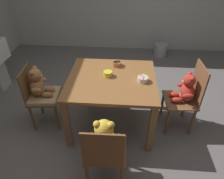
% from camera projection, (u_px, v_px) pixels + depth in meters
% --- Properties ---
extents(ground_plane, '(5.20, 5.20, 0.04)m').
position_uv_depth(ground_plane, '(112.00, 122.00, 2.92)').
color(ground_plane, '#64605F').
extents(dining_table, '(1.08, 0.98, 0.74)m').
position_uv_depth(dining_table, '(112.00, 86.00, 2.54)').
color(dining_table, brown).
rests_on(dining_table, ground_plane).
extents(teddy_chair_near_right, '(0.41, 0.43, 0.94)m').
position_uv_depth(teddy_chair_near_right, '(186.00, 93.00, 2.54)').
color(teddy_chair_near_right, brown).
rests_on(teddy_chair_near_right, ground_plane).
extents(teddy_chair_near_front, '(0.41, 0.38, 0.89)m').
position_uv_depth(teddy_chair_near_front, '(105.00, 144.00, 1.87)').
color(teddy_chair_near_front, brown).
rests_on(teddy_chair_near_front, ground_plane).
extents(teddy_chair_near_left, '(0.42, 0.44, 0.87)m').
position_uv_depth(teddy_chair_near_left, '(40.00, 89.00, 2.60)').
color(teddy_chair_near_left, brown).
rests_on(teddy_chair_near_left, ground_plane).
extents(porridge_bowl_terracotta_far_center, '(0.13, 0.13, 0.06)m').
position_uv_depth(porridge_bowl_terracotta_far_center, '(117.00, 64.00, 2.71)').
color(porridge_bowl_terracotta_far_center, '#BF7046').
rests_on(porridge_bowl_terracotta_far_center, dining_table).
extents(porridge_bowl_yellow_center, '(0.11, 0.11, 0.06)m').
position_uv_depth(porridge_bowl_yellow_center, '(108.00, 74.00, 2.50)').
color(porridge_bowl_yellow_center, yellow).
rests_on(porridge_bowl_yellow_center, dining_table).
extents(porridge_bowl_cream_near_right, '(0.13, 0.13, 0.12)m').
position_uv_depth(porridge_bowl_cream_near_right, '(143.00, 79.00, 2.40)').
color(porridge_bowl_cream_near_right, beige).
rests_on(porridge_bowl_cream_near_right, dining_table).
extents(metal_pail, '(0.28, 0.28, 0.28)m').
position_uv_depth(metal_pail, '(160.00, 50.00, 4.50)').
color(metal_pail, '#93969B').
rests_on(metal_pail, ground_plane).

